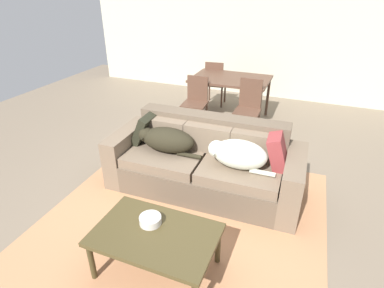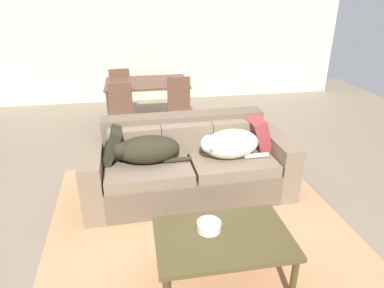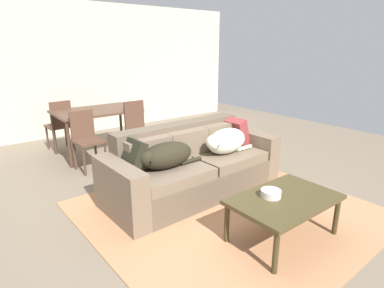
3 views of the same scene
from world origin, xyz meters
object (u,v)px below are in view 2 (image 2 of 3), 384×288
couch (188,166)px  throw_pillow_by_right_arm (257,133)px  bowl_on_coffee_table (209,226)px  coffee_table (223,241)px  dining_chair_near_right (180,106)px  throw_pillow_by_left_arm (111,144)px  dog_on_right_cushion (229,144)px  dining_table (147,86)px  dining_chair_near_left (122,110)px  dog_on_left_cushion (146,150)px  dining_chair_far_left (120,90)px

couch → throw_pillow_by_right_arm: bearing=4.0°
couch → bowl_on_coffee_table: (-0.04, -1.28, 0.14)m
coffee_table → dining_chair_near_right: dining_chair_near_right is taller
throw_pillow_by_right_arm → dining_chair_near_right: bearing=113.5°
bowl_on_coffee_table → throw_pillow_by_left_arm: bearing=120.9°
dog_on_right_cushion → throw_pillow_by_right_arm: 0.47m
couch → dining_table: 2.30m
dog_on_right_cushion → coffee_table: dog_on_right_cushion is taller
throw_pillow_by_right_arm → dining_chair_near_left: bearing=135.9°
dog_on_right_cushion → bowl_on_coffee_table: 1.23m
dog_on_left_cushion → dining_chair_near_right: dining_chair_near_right is taller
couch → dog_on_left_cushion: 0.56m
dining_chair_near_left → dog_on_left_cushion: bearing=-84.6°
dining_table → throw_pillow_by_right_arm: bearing=-61.7°
throw_pillow_by_right_arm → couch: bearing=-174.4°
dining_table → bowl_on_coffee_table: bearing=-85.3°
couch → dining_chair_near_left: bearing=113.5°
dining_table → dining_chair_far_left: size_ratio=1.49×
dog_on_right_cushion → dining_table: 2.53m
couch → dog_on_left_cushion: couch is taller
bowl_on_coffee_table → dining_chair_near_right: bearing=86.4°
couch → throw_pillow_by_left_arm: (-0.83, 0.04, 0.32)m
dog_on_left_cushion → dog_on_right_cushion: dog_on_right_cushion is taller
dog_on_right_cushion → dining_table: dog_on_right_cushion is taller
dog_on_right_cushion → throw_pillow_by_right_arm: throw_pillow_by_right_arm is taller
couch → dining_chair_near_left: (-0.76, 1.62, 0.17)m
couch → throw_pillow_by_right_arm: (0.83, 0.08, 0.31)m
dining_chair_near_right → dog_on_left_cushion: bearing=-109.5°
throw_pillow_by_left_arm → dining_table: 2.27m
dining_chair_near_left → dining_chair_near_right: size_ratio=0.96×
dog_on_left_cushion → dining_chair_far_left: 2.93m
dining_chair_near_left → bowl_on_coffee_table: bearing=-80.4°
dog_on_right_cushion → bowl_on_coffee_table: (-0.47, -1.12, -0.17)m
throw_pillow_by_left_arm → coffee_table: 1.68m
dining_chair_near_right → dining_chair_far_left: 1.47m
coffee_table → dining_chair_near_left: bearing=105.1°
dog_on_right_cushion → dining_chair_near_left: (-1.19, 1.78, -0.14)m
coffee_table → bowl_on_coffee_table: 0.16m
coffee_table → dining_chair_near_right: 3.05m
dog_on_right_cushion → dog_on_left_cushion: bearing=174.8°
couch → dining_table: size_ratio=1.70×
dining_chair_near_left → dining_chair_near_right: bearing=-0.9°
couch → bowl_on_coffee_table: bearing=-93.6°
bowl_on_coffee_table → couch: bearing=88.0°
bowl_on_coffee_table → dining_chair_far_left: dining_chair_far_left is taller
dog_on_left_cushion → dining_table: 2.36m
dog_on_right_cushion → throw_pillow_by_right_arm: size_ratio=1.95×
coffee_table → couch: bearing=92.0°
dining_chair_far_left → dog_on_left_cushion: bearing=91.5°
bowl_on_coffee_table → dining_chair_far_left: 4.16m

